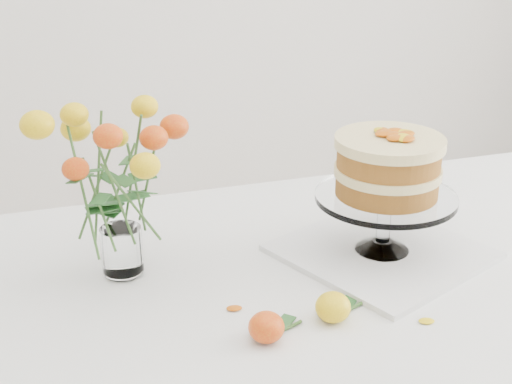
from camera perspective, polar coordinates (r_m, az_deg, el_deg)
table at (r=1.35m, az=8.50°, el=-9.33°), size 1.43×0.93×0.76m
napkin at (r=1.37m, az=10.00°, el=-4.73°), size 0.43×0.43×0.01m
cake_stand at (r=1.30m, az=10.48°, el=1.56°), size 0.26×0.26×0.23m
rose_vase at (r=1.21m, az=-11.24°, el=2.37°), size 0.25×0.25×0.36m
loose_rose_near at (r=1.15m, az=6.20°, el=-9.14°), size 0.10×0.06×0.05m
loose_rose_far at (r=1.10m, az=0.86°, el=-10.76°), size 0.10×0.06×0.05m
stray_petal_a at (r=1.18m, az=5.56°, el=-9.37°), size 0.03×0.02×0.00m
stray_petal_b at (r=1.19m, az=10.82°, el=-9.44°), size 0.03×0.02×0.00m
stray_petal_c at (r=1.18m, az=13.48°, el=-10.02°), size 0.03×0.02×0.00m
stray_petal_d at (r=1.18m, az=-1.76°, el=-9.30°), size 0.03×0.02×0.00m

